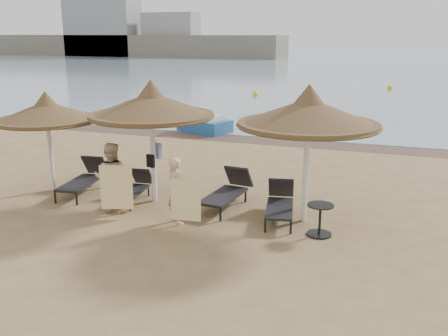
{
  "coord_description": "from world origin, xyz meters",
  "views": [
    {
      "loc": [
        5.14,
        -10.43,
        4.34
      ],
      "look_at": [
        1.06,
        1.2,
        1.0
      ],
      "focal_mm": 40.0,
      "sensor_mm": 36.0,
      "label": 1
    }
  ],
  "objects_px": {
    "lounger_far_right": "(280,202)",
    "pedal_boat": "(204,123)",
    "lounger_near_right": "(228,190)",
    "person_right": "(176,185)",
    "palapa_left": "(47,112)",
    "lounger_far_left": "(85,178)",
    "side_table": "(320,221)",
    "person_left": "(111,172)",
    "palapa_right": "(308,113)",
    "lounger_near_left": "(135,187)",
    "palapa_center": "(151,105)"
  },
  "relations": [
    {
      "from": "lounger_near_right",
      "to": "person_right",
      "type": "xyz_separation_m",
      "value": [
        -0.75,
        -1.56,
        0.52
      ]
    },
    {
      "from": "lounger_far_left",
      "to": "person_left",
      "type": "height_order",
      "value": "person_left"
    },
    {
      "from": "side_table",
      "to": "person_left",
      "type": "bearing_deg",
      "value": -178.18
    },
    {
      "from": "lounger_near_left",
      "to": "lounger_far_right",
      "type": "relative_size",
      "value": 0.87
    },
    {
      "from": "lounger_far_left",
      "to": "side_table",
      "type": "distance_m",
      "value": 6.8
    },
    {
      "from": "palapa_center",
      "to": "side_table",
      "type": "bearing_deg",
      "value": -11.37
    },
    {
      "from": "lounger_near_left",
      "to": "lounger_far_left",
      "type": "bearing_deg",
      "value": 169.54
    },
    {
      "from": "palapa_center",
      "to": "lounger_far_right",
      "type": "height_order",
      "value": "palapa_center"
    },
    {
      "from": "palapa_center",
      "to": "lounger_near_right",
      "type": "relative_size",
      "value": 1.54
    },
    {
      "from": "palapa_left",
      "to": "lounger_near_right",
      "type": "distance_m",
      "value": 5.48
    },
    {
      "from": "palapa_center",
      "to": "palapa_right",
      "type": "relative_size",
      "value": 0.99
    },
    {
      "from": "palapa_right",
      "to": "lounger_far_right",
      "type": "xyz_separation_m",
      "value": [
        -0.6,
        0.02,
        -2.21
      ]
    },
    {
      "from": "palapa_left",
      "to": "lounger_far_right",
      "type": "bearing_deg",
      "value": -0.03
    },
    {
      "from": "lounger_near_right",
      "to": "palapa_left",
      "type": "bearing_deg",
      "value": -169.77
    },
    {
      "from": "person_right",
      "to": "palapa_right",
      "type": "bearing_deg",
      "value": -118.57
    },
    {
      "from": "person_right",
      "to": "pedal_boat",
      "type": "bearing_deg",
      "value": -32.41
    },
    {
      "from": "palapa_left",
      "to": "lounger_near_right",
      "type": "xyz_separation_m",
      "value": [
        5.15,
        0.4,
        -1.84
      ]
    },
    {
      "from": "person_left",
      "to": "lounger_near_left",
      "type": "bearing_deg",
      "value": -111.1
    },
    {
      "from": "lounger_near_left",
      "to": "side_table",
      "type": "bearing_deg",
      "value": -15.39
    },
    {
      "from": "person_right",
      "to": "pedal_boat",
      "type": "distance_m",
      "value": 11.28
    },
    {
      "from": "lounger_far_left",
      "to": "person_right",
      "type": "distance_m",
      "value": 3.72
    },
    {
      "from": "lounger_near_right",
      "to": "person_right",
      "type": "height_order",
      "value": "person_right"
    },
    {
      "from": "palapa_right",
      "to": "palapa_center",
      "type": "bearing_deg",
      "value": 178.02
    },
    {
      "from": "lounger_far_left",
      "to": "pedal_boat",
      "type": "height_order",
      "value": "pedal_boat"
    },
    {
      "from": "palapa_left",
      "to": "person_right",
      "type": "height_order",
      "value": "palapa_left"
    },
    {
      "from": "lounger_far_left",
      "to": "lounger_near_left",
      "type": "bearing_deg",
      "value": -11.8
    },
    {
      "from": "lounger_near_left",
      "to": "lounger_far_right",
      "type": "height_order",
      "value": "lounger_far_right"
    },
    {
      "from": "lounger_far_left",
      "to": "side_table",
      "type": "xyz_separation_m",
      "value": [
        6.73,
        -0.96,
        -0.07
      ]
    },
    {
      "from": "person_left",
      "to": "person_right",
      "type": "xyz_separation_m",
      "value": [
        1.86,
        -0.2,
        -0.09
      ]
    },
    {
      "from": "lounger_far_left",
      "to": "pedal_boat",
      "type": "distance_m",
      "value": 9.37
    },
    {
      "from": "palapa_right",
      "to": "lounger_near_right",
      "type": "distance_m",
      "value": 3.03
    },
    {
      "from": "person_right",
      "to": "pedal_boat",
      "type": "xyz_separation_m",
      "value": [
        -3.53,
        10.7,
        -0.54
      ]
    },
    {
      "from": "palapa_center",
      "to": "lounger_near_left",
      "type": "distance_m",
      "value": 2.3
    },
    {
      "from": "person_left",
      "to": "palapa_center",
      "type": "bearing_deg",
      "value": -137.6
    },
    {
      "from": "palapa_left",
      "to": "lounger_far_left",
      "type": "xyz_separation_m",
      "value": [
        0.97,
        0.16,
        -1.84
      ]
    },
    {
      "from": "palapa_right",
      "to": "person_right",
      "type": "bearing_deg",
      "value": -157.91
    },
    {
      "from": "lounger_far_left",
      "to": "person_right",
      "type": "height_order",
      "value": "person_right"
    },
    {
      "from": "person_left",
      "to": "pedal_boat",
      "type": "relative_size",
      "value": 0.79
    },
    {
      "from": "lounger_far_left",
      "to": "lounger_near_left",
      "type": "height_order",
      "value": "lounger_far_left"
    },
    {
      "from": "side_table",
      "to": "palapa_right",
      "type": "bearing_deg",
      "value": 122.48
    },
    {
      "from": "lounger_near_right",
      "to": "person_left",
      "type": "bearing_deg",
      "value": -146.61
    },
    {
      "from": "palapa_left",
      "to": "palapa_center",
      "type": "xyz_separation_m",
      "value": [
        3.17,
        0.11,
        0.31
      ]
    },
    {
      "from": "palapa_left",
      "to": "pedal_boat",
      "type": "height_order",
      "value": "palapa_left"
    },
    {
      "from": "lounger_near_left",
      "to": "pedal_boat",
      "type": "bearing_deg",
      "value": 94.27
    },
    {
      "from": "palapa_right",
      "to": "pedal_boat",
      "type": "xyz_separation_m",
      "value": [
        -6.34,
        9.56,
        -2.2
      ]
    },
    {
      "from": "palapa_left",
      "to": "lounger_far_right",
      "type": "xyz_separation_m",
      "value": [
        6.62,
        -0.0,
        -1.87
      ]
    },
    {
      "from": "lounger_far_left",
      "to": "lounger_far_right",
      "type": "relative_size",
      "value": 1.07
    },
    {
      "from": "lounger_far_left",
      "to": "person_right",
      "type": "bearing_deg",
      "value": -28.56
    },
    {
      "from": "lounger_far_right",
      "to": "lounger_far_left",
      "type": "bearing_deg",
      "value": 167.31
    },
    {
      "from": "lounger_far_right",
      "to": "pedal_boat",
      "type": "xyz_separation_m",
      "value": [
        -5.74,
        9.54,
        0.01
      ]
    }
  ]
}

